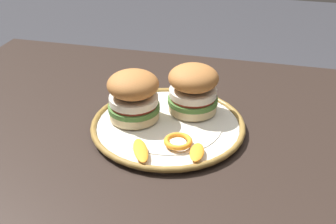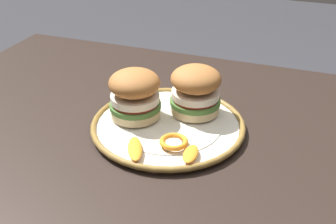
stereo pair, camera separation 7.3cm
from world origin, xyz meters
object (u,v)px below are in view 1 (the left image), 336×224
dinner_plate (168,125)px  sandwich_half_left (133,95)px  dining_table (150,182)px  sandwich_half_right (193,88)px

dinner_plate → sandwich_half_left: sandwich_half_left is taller
sandwich_half_left → dining_table: bearing=-46.7°
sandwich_half_right → dining_table: bearing=-122.7°
dining_table → dinner_plate: size_ratio=3.66×
sandwich_half_right → sandwich_half_left: bearing=-151.6°
dinner_plate → sandwich_half_right: sandwich_half_right is taller
dinner_plate → sandwich_half_right: (0.04, 0.06, 0.06)m
dining_table → dinner_plate: dinner_plate is taller
dinner_plate → sandwich_half_left: size_ratio=2.23×
dining_table → dinner_plate: 0.13m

